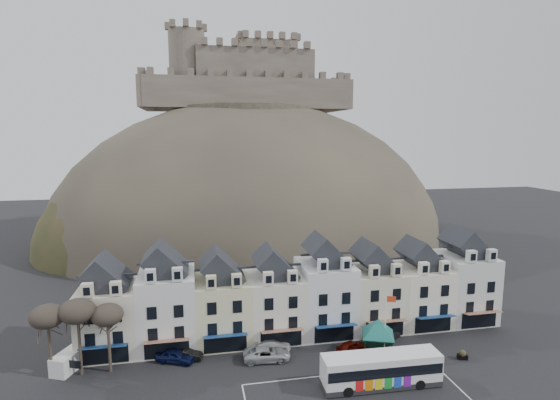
{
  "coord_description": "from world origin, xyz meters",
  "views": [
    {
      "loc": [
        -13.4,
        -37.27,
        26.13
      ],
      "look_at": [
        -1.13,
        24.0,
        16.59
      ],
      "focal_mm": 28.0,
      "sensor_mm": 36.0,
      "label": 1
    }
  ],
  "objects_px": {
    "red_buoy": "(415,360)",
    "car_white": "(273,345)",
    "flagpole": "(386,322)",
    "car_maroon": "(352,346)",
    "car_navy": "(176,356)",
    "car_silver": "(267,354)",
    "bus_shelter": "(378,327)",
    "car_charcoal": "(384,334)",
    "bus": "(381,368)",
    "car_black": "(186,355)",
    "white_van": "(70,360)"
  },
  "relations": [
    {
      "from": "red_buoy",
      "to": "car_white",
      "type": "distance_m",
      "value": 16.54
    },
    {
      "from": "flagpole",
      "to": "car_maroon",
      "type": "relative_size",
      "value": 2.0
    },
    {
      "from": "car_navy",
      "to": "car_silver",
      "type": "relative_size",
      "value": 0.84
    },
    {
      "from": "car_silver",
      "to": "car_white",
      "type": "bearing_deg",
      "value": -22.21
    },
    {
      "from": "bus_shelter",
      "to": "car_charcoal",
      "type": "xyz_separation_m",
      "value": [
        2.59,
        3.72,
        -2.89
      ]
    },
    {
      "from": "flagpole",
      "to": "bus",
      "type": "bearing_deg",
      "value": -119.0
    },
    {
      "from": "red_buoy",
      "to": "car_black",
      "type": "distance_m",
      "value": 26.18
    },
    {
      "from": "car_charcoal",
      "to": "car_maroon",
      "type": "bearing_deg",
      "value": 93.8
    },
    {
      "from": "flagpole",
      "to": "white_van",
      "type": "xyz_separation_m",
      "value": [
        -35.61,
        4.77,
        -3.48
      ]
    },
    {
      "from": "car_white",
      "to": "car_maroon",
      "type": "relative_size",
      "value": 1.08
    },
    {
      "from": "white_van",
      "to": "red_buoy",
      "type": "bearing_deg",
      "value": 12.59
    },
    {
      "from": "car_black",
      "to": "bus",
      "type": "bearing_deg",
      "value": -101.97
    },
    {
      "from": "red_buoy",
      "to": "white_van",
      "type": "height_order",
      "value": "white_van"
    },
    {
      "from": "flagpole",
      "to": "car_silver",
      "type": "bearing_deg",
      "value": 170.6
    },
    {
      "from": "flagpole",
      "to": "red_buoy",
      "type": "bearing_deg",
      "value": -45.41
    },
    {
      "from": "car_navy",
      "to": "white_van",
      "type": "bearing_deg",
      "value": 108.71
    },
    {
      "from": "white_van",
      "to": "car_silver",
      "type": "xyz_separation_m",
      "value": [
        21.93,
        -2.5,
        -0.27
      ]
    },
    {
      "from": "car_charcoal",
      "to": "red_buoy",
      "type": "bearing_deg",
      "value": 166.28
    },
    {
      "from": "white_van",
      "to": "car_silver",
      "type": "distance_m",
      "value": 22.07
    },
    {
      "from": "car_charcoal",
      "to": "car_black",
      "type": "bearing_deg",
      "value": 72.3
    },
    {
      "from": "bus",
      "to": "car_silver",
      "type": "relative_size",
      "value": 2.31
    },
    {
      "from": "white_van",
      "to": "car_charcoal",
      "type": "bearing_deg",
      "value": 22.72
    },
    {
      "from": "white_van",
      "to": "flagpole",
      "type": "bearing_deg",
      "value": 15.73
    },
    {
      "from": "bus_shelter",
      "to": "car_maroon",
      "type": "height_order",
      "value": "bus_shelter"
    },
    {
      "from": "car_black",
      "to": "car_maroon",
      "type": "height_order",
      "value": "car_maroon"
    },
    {
      "from": "car_silver",
      "to": "car_charcoal",
      "type": "distance_m",
      "value": 15.74
    },
    {
      "from": "flagpole",
      "to": "white_van",
      "type": "relative_size",
      "value": 1.61
    },
    {
      "from": "flagpole",
      "to": "car_navy",
      "type": "relative_size",
      "value": 1.74
    },
    {
      "from": "white_van",
      "to": "car_maroon",
      "type": "relative_size",
      "value": 1.25
    },
    {
      "from": "red_buoy",
      "to": "car_silver",
      "type": "distance_m",
      "value": 16.8
    },
    {
      "from": "car_navy",
      "to": "car_charcoal",
      "type": "height_order",
      "value": "car_navy"
    },
    {
      "from": "bus_shelter",
      "to": "white_van",
      "type": "xyz_separation_m",
      "value": [
        -34.94,
        4.13,
        -2.56
      ]
    },
    {
      "from": "car_black",
      "to": "car_maroon",
      "type": "bearing_deg",
      "value": -82.51
    },
    {
      "from": "bus",
      "to": "car_navy",
      "type": "distance_m",
      "value": 23.1
    },
    {
      "from": "flagpole",
      "to": "car_white",
      "type": "distance_m",
      "value": 13.89
    },
    {
      "from": "bus",
      "to": "car_charcoal",
      "type": "distance_m",
      "value": 10.73
    },
    {
      "from": "car_white",
      "to": "bus",
      "type": "bearing_deg",
      "value": -124.79
    },
    {
      "from": "car_charcoal",
      "to": "car_white",
      "type": "bearing_deg",
      "value": 70.66
    },
    {
      "from": "car_black",
      "to": "flagpole",
      "type": "bearing_deg",
      "value": -87.28
    },
    {
      "from": "red_buoy",
      "to": "bus",
      "type": "bearing_deg",
      "value": -152.98
    },
    {
      "from": "bus_shelter",
      "to": "car_black",
      "type": "relative_size",
      "value": 1.79
    },
    {
      "from": "white_van",
      "to": "car_navy",
      "type": "height_order",
      "value": "white_van"
    },
    {
      "from": "car_navy",
      "to": "car_white",
      "type": "relative_size",
      "value": 1.06
    },
    {
      "from": "white_van",
      "to": "bus_shelter",
      "type": "bearing_deg",
      "value": 16.61
    },
    {
      "from": "bus",
      "to": "flagpole",
      "type": "height_order",
      "value": "flagpole"
    },
    {
      "from": "bus",
      "to": "white_van",
      "type": "xyz_separation_m",
      "value": [
        -32.75,
        9.94,
        -0.91
      ]
    },
    {
      "from": "car_silver",
      "to": "car_maroon",
      "type": "xyz_separation_m",
      "value": [
        10.4,
        0.0,
        -0.09
      ]
    },
    {
      "from": "bus",
      "to": "white_van",
      "type": "bearing_deg",
      "value": 164.98
    },
    {
      "from": "car_navy",
      "to": "car_white",
      "type": "bearing_deg",
      "value": -63.16
    },
    {
      "from": "flagpole",
      "to": "car_white",
      "type": "height_order",
      "value": "flagpole"
    }
  ]
}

